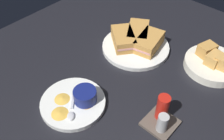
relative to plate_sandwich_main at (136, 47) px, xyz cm
name	(u,v)px	position (x,y,z in cm)	size (l,w,h in cm)	color
ground_plane	(133,65)	(6.67, 4.20, -2.30)	(110.00, 110.00, 3.00)	black
plate_sandwich_main	(136,47)	(0.00, 0.00, 0.00)	(25.82, 25.82, 1.60)	white
sandwich_half_near	(149,42)	(-2.44, 4.26, 3.20)	(14.41, 10.11, 4.80)	#C68C42
sandwich_half_far	(138,33)	(-4.26, -2.44, 3.20)	(15.05, 13.32, 4.80)	#C68C42
sandwich_half_extra	(123,39)	(2.44, -4.26, 3.20)	(14.00, 14.92, 4.80)	#C68C42
ramekin_dark_sauce	(122,38)	(2.07, -5.43, 2.74)	(6.23, 6.23, 3.59)	#0C144C
spoon_by_dark_ramekin	(133,46)	(1.35, -0.31, 1.16)	(2.85, 9.96, 0.80)	silver
plate_chips_companion	(73,103)	(34.58, 2.69, 0.00)	(20.22, 20.22, 1.60)	white
ramekin_light_gravy	(85,95)	(31.55, 5.22, 3.02)	(7.16, 7.16, 4.14)	navy
spoon_by_gravy_ramekin	(71,113)	(37.85, 5.75, 1.16)	(8.21, 7.83, 0.80)	silver
plantain_chip_scatter	(67,105)	(36.91, 2.82, 1.10)	(13.15, 12.61, 0.60)	gold
bread_basket_rear	(213,63)	(-9.86, 26.90, 1.51)	(19.77, 19.77, 7.45)	silver
condiment_caddy	(162,116)	(21.85, 26.65, 2.61)	(9.00, 9.00, 9.50)	brown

